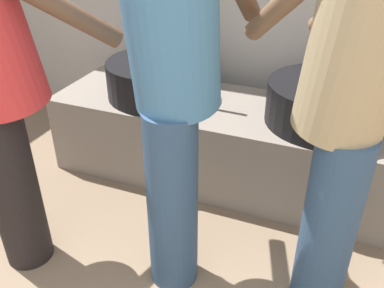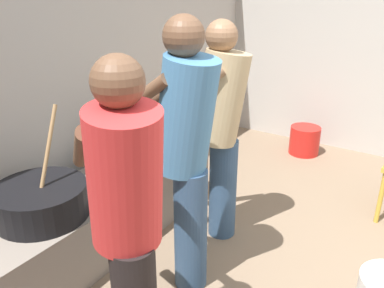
{
  "view_description": "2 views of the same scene",
  "coord_description": "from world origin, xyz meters",
  "px_view_note": "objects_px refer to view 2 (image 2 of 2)",
  "views": [
    {
      "loc": [
        0.37,
        0.15,
        1.41
      ],
      "look_at": [
        -0.08,
        1.27,
        0.7
      ],
      "focal_mm": 38.97,
      "sensor_mm": 36.0,
      "label": 1
    },
    {
      "loc": [
        -1.83,
        0.2,
        1.76
      ],
      "look_at": [
        -0.19,
        1.28,
        0.96
      ],
      "focal_mm": 36.79,
      "sensor_mm": 36.0,
      "label": 2
    }
  ],
  "objects_px": {
    "cook_in_blue_shirt": "(185,145)",
    "cook_in_red_shirt": "(128,215)",
    "cooking_pot_main": "(41,201)",
    "cooking_pot_secondary": "(139,151)",
    "cook_in_tan_shirt": "(220,122)",
    "bucket_red_plastic": "(305,140)"
  },
  "relations": [
    {
      "from": "cook_in_blue_shirt",
      "to": "cook_in_red_shirt",
      "type": "relative_size",
      "value": 1.06
    },
    {
      "from": "cook_in_blue_shirt",
      "to": "cooking_pot_main",
      "type": "bearing_deg",
      "value": 120.41
    },
    {
      "from": "cooking_pot_secondary",
      "to": "cook_in_red_shirt",
      "type": "bearing_deg",
      "value": -140.65
    },
    {
      "from": "cook_in_red_shirt",
      "to": "cook_in_blue_shirt",
      "type": "bearing_deg",
      "value": 13.03
    },
    {
      "from": "cooking_pot_secondary",
      "to": "cooking_pot_main",
      "type": "bearing_deg",
      "value": -179.62
    },
    {
      "from": "cooking_pot_secondary",
      "to": "cook_in_blue_shirt",
      "type": "height_order",
      "value": "cook_in_blue_shirt"
    },
    {
      "from": "cook_in_blue_shirt",
      "to": "cook_in_tan_shirt",
      "type": "distance_m",
      "value": 0.57
    },
    {
      "from": "cook_in_tan_shirt",
      "to": "bucket_red_plastic",
      "type": "bearing_deg",
      "value": -1.27
    },
    {
      "from": "cooking_pot_secondary",
      "to": "bucket_red_plastic",
      "type": "relative_size",
      "value": 1.77
    },
    {
      "from": "bucket_red_plastic",
      "to": "cook_in_red_shirt",
      "type": "bearing_deg",
      "value": -176.17
    },
    {
      "from": "cooking_pot_main",
      "to": "cook_in_tan_shirt",
      "type": "xyz_separation_m",
      "value": [
        1.0,
        -0.66,
        0.34
      ]
    },
    {
      "from": "cooking_pot_main",
      "to": "cook_in_tan_shirt",
      "type": "distance_m",
      "value": 1.24
    },
    {
      "from": "cooking_pot_main",
      "to": "cook_in_blue_shirt",
      "type": "relative_size",
      "value": 0.4
    },
    {
      "from": "cooking_pot_main",
      "to": "cook_in_tan_shirt",
      "type": "height_order",
      "value": "cook_in_tan_shirt"
    },
    {
      "from": "cooking_pot_main",
      "to": "cook_in_red_shirt",
      "type": "height_order",
      "value": "cook_in_red_shirt"
    },
    {
      "from": "cooking_pot_main",
      "to": "cooking_pot_secondary",
      "type": "relative_size",
      "value": 1.13
    },
    {
      "from": "cooking_pot_secondary",
      "to": "cook_in_red_shirt",
      "type": "xyz_separation_m",
      "value": [
        -1.1,
        -0.91,
        0.32
      ]
    },
    {
      "from": "cooking_pot_secondary",
      "to": "cook_in_tan_shirt",
      "type": "distance_m",
      "value": 0.75
    },
    {
      "from": "cooking_pot_secondary",
      "to": "cook_in_blue_shirt",
      "type": "xyz_separation_m",
      "value": [
        -0.47,
        -0.76,
        0.38
      ]
    },
    {
      "from": "cooking_pot_secondary",
      "to": "cook_in_red_shirt",
      "type": "distance_m",
      "value": 1.46
    },
    {
      "from": "bucket_red_plastic",
      "to": "cooking_pot_main",
      "type": "bearing_deg",
      "value": 166.29
    },
    {
      "from": "cooking_pot_main",
      "to": "cook_in_tan_shirt",
      "type": "relative_size",
      "value": 0.42
    }
  ]
}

